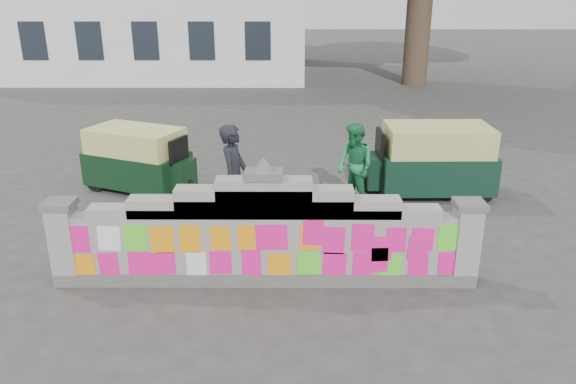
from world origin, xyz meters
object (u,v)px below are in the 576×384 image
object	(u,v)px
rickshaw_right	(433,159)
cyclist_bike	(235,211)
pedestrian	(355,166)
rickshaw_left	(139,159)
cyclist_rider	(234,191)

from	to	relation	value
rickshaw_right	cyclist_bike	bearing A→B (deg)	29.48
rickshaw_right	pedestrian	bearing A→B (deg)	20.54
pedestrian	rickshaw_left	xyz separation A→B (m)	(-4.61, 0.94, -0.14)
cyclist_bike	cyclist_rider	distance (m)	0.38
cyclist_rider	pedestrian	xyz separation A→B (m)	(2.27, 1.67, -0.07)
pedestrian	cyclist_bike	bearing A→B (deg)	-86.47
rickshaw_left	pedestrian	bearing A→B (deg)	11.73
cyclist_bike	cyclist_rider	size ratio (longest dim) A/B	1.12
rickshaw_left	rickshaw_right	world-z (taller)	rickshaw_right
cyclist_bike	rickshaw_right	distance (m)	4.66
cyclist_bike	rickshaw_right	world-z (taller)	rickshaw_right
pedestrian	rickshaw_right	bearing A→B (deg)	78.66
cyclist_bike	pedestrian	world-z (taller)	pedestrian
pedestrian	rickshaw_left	bearing A→B (deg)	-134.27
cyclist_bike	rickshaw_left	size ratio (longest dim) A/B	0.81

